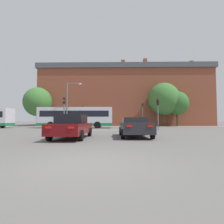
{
  "coord_description": "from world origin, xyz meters",
  "views": [
    {
      "loc": [
        0.76,
        -4.8,
        1.17
      ],
      "look_at": [
        0.27,
        19.45,
        2.35
      ],
      "focal_mm": 28.0,
      "sensor_mm": 36.0,
      "label": 1
    }
  ],
  "objects_px": {
    "bus_crossing_lead": "(76,117)",
    "pedestrian_waiting": "(101,121)",
    "pedestrian_walking_east": "(62,122)",
    "car_roadster_right": "(135,127)",
    "car_saloon_left": "(72,126)",
    "street_lamp_junction": "(70,100)",
    "traffic_light_far_left": "(82,113)",
    "traffic_light_far_right": "(143,111)",
    "traffic_light_near_right": "(158,109)",
    "traffic_light_near_left": "(64,108)"
  },
  "relations": [
    {
      "from": "car_saloon_left",
      "to": "street_lamp_junction",
      "type": "bearing_deg",
      "value": 106.4
    },
    {
      "from": "car_roadster_right",
      "to": "pedestrian_walking_east",
      "type": "bearing_deg",
      "value": 117.1
    },
    {
      "from": "street_lamp_junction",
      "to": "traffic_light_near_left",
      "type": "bearing_deg",
      "value": -86.18
    },
    {
      "from": "traffic_light_near_left",
      "to": "street_lamp_junction",
      "type": "xyz_separation_m",
      "value": [
        -0.24,
        3.56,
        1.44
      ]
    },
    {
      "from": "car_roadster_right",
      "to": "traffic_light_near_right",
      "type": "bearing_deg",
      "value": 65.6
    },
    {
      "from": "pedestrian_walking_east",
      "to": "street_lamp_junction",
      "type": "bearing_deg",
      "value": 72.41
    },
    {
      "from": "street_lamp_junction",
      "to": "pedestrian_walking_east",
      "type": "distance_m",
      "value": 11.68
    },
    {
      "from": "traffic_light_far_left",
      "to": "pedestrian_walking_east",
      "type": "bearing_deg",
      "value": 164.26
    },
    {
      "from": "traffic_light_near_left",
      "to": "pedestrian_walking_east",
      "type": "distance_m",
      "value": 14.74
    },
    {
      "from": "traffic_light_far_right",
      "to": "pedestrian_walking_east",
      "type": "height_order",
      "value": "traffic_light_far_right"
    },
    {
      "from": "traffic_light_near_left",
      "to": "traffic_light_far_left",
      "type": "xyz_separation_m",
      "value": [
        -0.07,
        12.62,
        -0.05
      ]
    },
    {
      "from": "car_saloon_left",
      "to": "bus_crossing_lead",
      "type": "bearing_deg",
      "value": 102.91
    },
    {
      "from": "car_roadster_right",
      "to": "bus_crossing_lead",
      "type": "relative_size",
      "value": 0.41
    },
    {
      "from": "traffic_light_far_right",
      "to": "pedestrian_waiting",
      "type": "height_order",
      "value": "traffic_light_far_right"
    },
    {
      "from": "traffic_light_near_left",
      "to": "pedestrian_waiting",
      "type": "bearing_deg",
      "value": 75.57
    },
    {
      "from": "street_lamp_junction",
      "to": "bus_crossing_lead",
      "type": "bearing_deg",
      "value": 74.95
    },
    {
      "from": "traffic_light_far_right",
      "to": "traffic_light_far_left",
      "type": "height_order",
      "value": "traffic_light_far_right"
    },
    {
      "from": "traffic_light_near_right",
      "to": "car_saloon_left",
      "type": "bearing_deg",
      "value": -128.97
    },
    {
      "from": "bus_crossing_lead",
      "to": "traffic_light_far_right",
      "type": "relative_size",
      "value": 2.5
    },
    {
      "from": "traffic_light_near_right",
      "to": "traffic_light_near_left",
      "type": "relative_size",
      "value": 0.94
    },
    {
      "from": "traffic_light_far_left",
      "to": "pedestrian_waiting",
      "type": "relative_size",
      "value": 2.43
    },
    {
      "from": "traffic_light_near_right",
      "to": "pedestrian_waiting",
      "type": "relative_size",
      "value": 2.33
    },
    {
      "from": "bus_crossing_lead",
      "to": "traffic_light_far_left",
      "type": "distance_m",
      "value": 7.27
    },
    {
      "from": "traffic_light_near_left",
      "to": "traffic_light_far_left",
      "type": "distance_m",
      "value": 12.62
    },
    {
      "from": "car_saloon_left",
      "to": "car_roadster_right",
      "type": "xyz_separation_m",
      "value": [
        4.23,
        1.06,
        -0.07
      ]
    },
    {
      "from": "car_roadster_right",
      "to": "pedestrian_waiting",
      "type": "height_order",
      "value": "pedestrian_waiting"
    },
    {
      "from": "traffic_light_far_right",
      "to": "traffic_light_far_left",
      "type": "bearing_deg",
      "value": 179.73
    },
    {
      "from": "car_roadster_right",
      "to": "pedestrian_waiting",
      "type": "xyz_separation_m",
      "value": [
        -4.31,
        23.06,
        0.25
      ]
    },
    {
      "from": "car_roadster_right",
      "to": "street_lamp_junction",
      "type": "height_order",
      "value": "street_lamp_junction"
    },
    {
      "from": "traffic_light_near_left",
      "to": "pedestrian_walking_east",
      "type": "bearing_deg",
      "value": 108.27
    },
    {
      "from": "pedestrian_waiting",
      "to": "car_roadster_right",
      "type": "bearing_deg",
      "value": -13.05
    },
    {
      "from": "car_saloon_left",
      "to": "pedestrian_walking_east",
      "type": "relative_size",
      "value": 3.13
    },
    {
      "from": "bus_crossing_lead",
      "to": "pedestrian_waiting",
      "type": "xyz_separation_m",
      "value": [
        3.28,
        8.35,
        -0.76
      ]
    },
    {
      "from": "traffic_light_near_right",
      "to": "car_roadster_right",
      "type": "bearing_deg",
      "value": -113.27
    },
    {
      "from": "car_roadster_right",
      "to": "traffic_light_far_left",
      "type": "relative_size",
      "value": 1.16
    },
    {
      "from": "car_saloon_left",
      "to": "traffic_light_far_right",
      "type": "height_order",
      "value": "traffic_light_far_right"
    },
    {
      "from": "traffic_light_near_left",
      "to": "car_saloon_left",
      "type": "bearing_deg",
      "value": -70.69
    },
    {
      "from": "traffic_light_near_right",
      "to": "pedestrian_waiting",
      "type": "xyz_separation_m",
      "value": [
        -8.15,
        14.15,
        -1.64
      ]
    },
    {
      "from": "car_saloon_left",
      "to": "pedestrian_waiting",
      "type": "distance_m",
      "value": 24.12
    },
    {
      "from": "pedestrian_waiting",
      "to": "pedestrian_walking_east",
      "type": "height_order",
      "value": "pedestrian_waiting"
    },
    {
      "from": "traffic_light_far_right",
      "to": "pedestrian_waiting",
      "type": "bearing_deg",
      "value": 171.66
    },
    {
      "from": "car_roadster_right",
      "to": "bus_crossing_lead",
      "type": "bearing_deg",
      "value": 116.17
    },
    {
      "from": "traffic_light_near_left",
      "to": "street_lamp_junction",
      "type": "relative_size",
      "value": 0.6
    },
    {
      "from": "pedestrian_walking_east",
      "to": "traffic_light_near_left",
      "type": "bearing_deg",
      "value": 67.86
    },
    {
      "from": "traffic_light_far_left",
      "to": "street_lamp_junction",
      "type": "distance_m",
      "value": 9.18
    },
    {
      "from": "traffic_light_far_right",
      "to": "car_saloon_left",
      "type": "bearing_deg",
      "value": -109.65
    },
    {
      "from": "traffic_light_far_left",
      "to": "pedestrian_waiting",
      "type": "xyz_separation_m",
      "value": [
        3.61,
        1.16,
        -1.74
      ]
    },
    {
      "from": "bus_crossing_lead",
      "to": "car_roadster_right",
      "type": "bearing_deg",
      "value": -152.69
    },
    {
      "from": "traffic_light_far_right",
      "to": "traffic_light_near_right",
      "type": "height_order",
      "value": "traffic_light_far_right"
    },
    {
      "from": "traffic_light_far_left",
      "to": "pedestrian_walking_east",
      "type": "xyz_separation_m",
      "value": [
        -4.52,
        1.27,
        -1.79
      ]
    }
  ]
}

